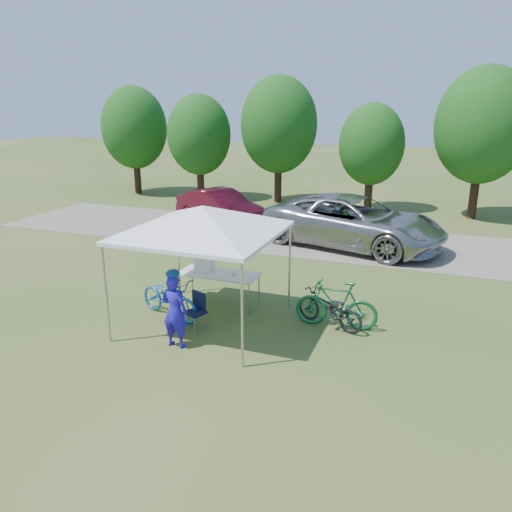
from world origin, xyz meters
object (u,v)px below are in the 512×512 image
Objects in this scene: bike_green at (336,304)px; bike_blue at (170,297)px; cyclist at (175,311)px; folding_table at (219,275)px; cooler at (204,265)px; minivan at (353,222)px; sedan at (220,207)px; folding_chair at (197,307)px; bike_dark at (329,308)px.

bike_blue is at bearing -81.84° from bike_green.
cyclist is at bearing -126.95° from bike_blue.
folding_table is 2.37m from cyclist.
bike_green reaches higher than bike_blue.
minivan is (2.56, 6.35, -0.08)m from cooler.
sedan is (-3.59, 10.07, -0.05)m from cyclist.
cooler is 0.25× the size of bike_green.
cyclist is (0.11, -2.37, 0.01)m from folding_table.
bike_green is 0.43× the size of sedan.
folding_chair is 0.91m from bike_blue.
bike_green is at bearing 41.38° from folding_chair.
folding_chair is 1.01m from cyclist.
cooler is 0.27× the size of bike_dark.
folding_table is 4.37× the size of cooler.
bike_blue is at bearing -52.62° from cyclist.
cooler is 1.27m from bike_blue.
sedan is (-3.59, 9.11, 0.25)m from folding_chair.
folding_table is 1.38m from bike_blue.
bike_green is at bearing -141.90° from cyclist.
bike_dark is 0.39× the size of sedan.
folding_chair is at bearing -90.10° from bike_blue.
folding_table is at bearing -0.00° from cooler.
sedan is (-6.48, 8.03, 0.17)m from bike_green.
minivan is 1.46× the size of sedan.
bike_green is at bearing 113.61° from bike_dark.
bike_blue is at bearing -56.57° from bike_dark.
bike_blue is at bearing 173.52° from minivan.
sedan is at bearing -120.69° from bike_dark.
bike_dark is at bearing -59.15° from bike_blue.
cyclist is (-0.00, -0.96, 0.30)m from folding_chair.
cyclist reaches higher than bike_dark.
cooler reaches higher than bike_dark.
bike_dark is at bearing 42.35° from folding_chair.
bike_blue is at bearing -136.43° from sedan.
folding_table is at bearing -15.15° from bike_blue.
folding_chair is 0.44× the size of bike_blue.
minivan is (2.06, 8.72, 0.11)m from cyclist.
minivan is (-0.67, 6.69, 0.44)m from bike_dark.
cooler is (-0.39, 0.00, 0.21)m from folding_table.
bike_blue reaches higher than folding_chair.
cooler is at bearing 172.90° from minivan.
folding_chair is at bearing -73.24° from bike_green.
folding_chair is 0.44× the size of bike_green.
minivan reaches higher than folding_table.
folding_chair is at bearing -179.99° from minivan.
folding_table is at bearing -75.64° from bike_dark.
bike_green is 0.29× the size of minivan.
bike_blue is 0.43× the size of sedan.
minivan is at bearing -176.65° from bike_green.
cooler is (-0.50, 1.41, 0.49)m from folding_chair.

